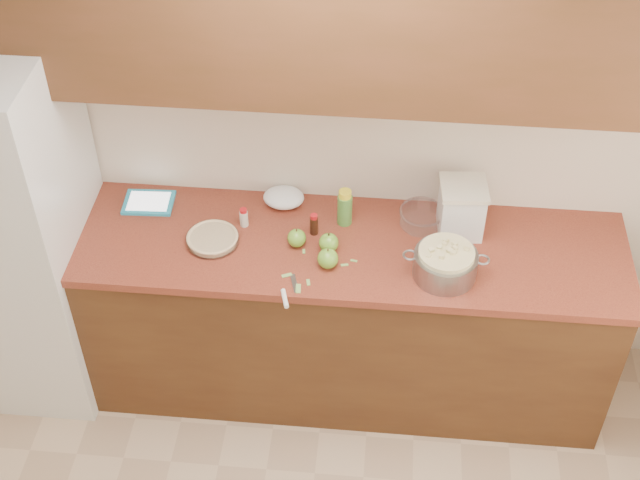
# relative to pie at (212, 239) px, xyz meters

# --- Properties ---
(counter_run) EXTENTS (2.64, 0.68, 0.92)m
(counter_run) POSITION_rel_pie_xyz_m (0.50, 0.04, -0.48)
(counter_run) COLOR #4F2F16
(counter_run) RESTS_ON ground
(upper_cabinets) EXTENTS (2.60, 0.34, 0.70)m
(upper_cabinets) POSITION_rel_pie_xyz_m (0.50, 0.20, 1.01)
(upper_cabinets) COLOR #5A301B
(upper_cabinets) RESTS_ON room_shell
(fridge) EXTENTS (0.70, 0.70, 1.80)m
(fridge) POSITION_rel_pie_xyz_m (-0.94, 0.01, -0.04)
(fridge) COLOR silver
(fridge) RESTS_ON ground
(pie) EXTENTS (0.23, 0.23, 0.04)m
(pie) POSITION_rel_pie_xyz_m (0.00, 0.00, 0.00)
(pie) COLOR silver
(pie) RESTS_ON counter_run
(colander) EXTENTS (0.36, 0.27, 0.13)m
(colander) POSITION_rel_pie_xyz_m (1.01, -0.11, 0.05)
(colander) COLOR gray
(colander) RESTS_ON counter_run
(flour_canister) EXTENTS (0.22, 0.22, 0.25)m
(flour_canister) POSITION_rel_pie_xyz_m (1.07, 0.18, 0.11)
(flour_canister) COLOR silver
(flour_canister) RESTS_ON counter_run
(tablet) EXTENTS (0.23, 0.18, 0.02)m
(tablet) POSITION_rel_pie_xyz_m (-0.34, 0.23, -0.01)
(tablet) COLOR #279BBE
(tablet) RESTS_ON counter_run
(paring_knife) EXTENTS (0.08, 0.20, 0.02)m
(paring_knife) POSITION_rel_pie_xyz_m (0.36, -0.31, -0.01)
(paring_knife) COLOR gray
(paring_knife) RESTS_ON counter_run
(lemon_bottle) EXTENTS (0.07, 0.07, 0.18)m
(lemon_bottle) POSITION_rel_pie_xyz_m (0.57, 0.18, 0.07)
(lemon_bottle) COLOR #4C8C38
(lemon_bottle) RESTS_ON counter_run
(cinnamon_shaker) EXTENTS (0.04, 0.04, 0.09)m
(cinnamon_shaker) POSITION_rel_pie_xyz_m (0.12, 0.12, 0.02)
(cinnamon_shaker) COLOR beige
(cinnamon_shaker) RESTS_ON counter_run
(vanilla_bottle) EXTENTS (0.04, 0.04, 0.11)m
(vanilla_bottle) POSITION_rel_pie_xyz_m (0.44, 0.10, 0.03)
(vanilla_bottle) COLOR black
(vanilla_bottle) RESTS_ON counter_run
(mixing_bowl) EXTENTS (0.20, 0.20, 0.08)m
(mixing_bowl) POSITION_rel_pie_xyz_m (0.91, 0.21, 0.02)
(mixing_bowl) COLOR silver
(mixing_bowl) RESTS_ON counter_run
(paper_towel) EXTENTS (0.23, 0.21, 0.08)m
(paper_towel) POSITION_rel_pie_xyz_m (0.28, 0.28, 0.02)
(paper_towel) COLOR white
(paper_towel) RESTS_ON counter_run
(apple_left) EXTENTS (0.08, 0.08, 0.09)m
(apple_left) POSITION_rel_pie_xyz_m (0.37, 0.02, 0.02)
(apple_left) COLOR #669E2B
(apple_left) RESTS_ON counter_run
(apple_center) EXTENTS (0.09, 0.09, 0.10)m
(apple_center) POSITION_rel_pie_xyz_m (0.51, -0.00, 0.02)
(apple_center) COLOR #669E2B
(apple_center) RESTS_ON counter_run
(apple_front) EXTENTS (0.09, 0.09, 0.10)m
(apple_front) POSITION_rel_pie_xyz_m (0.52, -0.10, 0.03)
(apple_front) COLOR #669E2B
(apple_front) RESTS_ON counter_run
(peel_a) EXTENTS (0.02, 0.04, 0.00)m
(peel_a) POSITION_rel_pie_xyz_m (0.44, -0.21, -0.02)
(peel_a) COLOR #87B658
(peel_a) RESTS_ON counter_run
(peel_b) EXTENTS (0.03, 0.02, 0.00)m
(peel_b) POSITION_rel_pie_xyz_m (0.59, -0.09, -0.02)
(peel_b) COLOR #87B658
(peel_b) RESTS_ON counter_run
(peel_c) EXTENTS (0.05, 0.03, 0.00)m
(peel_c) POSITION_rel_pie_xyz_m (0.35, -0.18, -0.02)
(peel_c) COLOR #87B658
(peel_c) RESTS_ON counter_run
(peel_d) EXTENTS (0.03, 0.05, 0.00)m
(peel_d) POSITION_rel_pie_xyz_m (0.40, -0.25, -0.02)
(peel_d) COLOR #87B658
(peel_d) RESTS_ON counter_run
(peel_e) EXTENTS (0.03, 0.02, 0.00)m
(peel_e) POSITION_rel_pie_xyz_m (0.62, -0.06, -0.02)
(peel_e) COLOR #87B658
(peel_e) RESTS_ON counter_run
(peel_f) EXTENTS (0.02, 0.03, 0.00)m
(peel_f) POSITION_rel_pie_xyz_m (0.40, -0.02, -0.02)
(peel_f) COLOR #87B658
(peel_f) RESTS_ON counter_run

